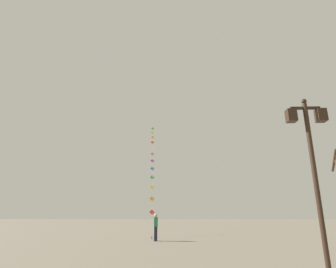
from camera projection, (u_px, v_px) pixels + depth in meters
name	position (u px, v px, depth m)	size (l,w,h in m)	color
ground_plane	(189.00, 237.00, 20.70)	(160.00, 160.00, 0.00)	#756B5B
twin_lantern_lamp_post	(311.00, 149.00, 8.31)	(1.19, 0.28, 5.17)	black
kite_train	(152.00, 161.00, 31.10)	(2.14, 19.54, 14.37)	brown
kite_flyer	(156.00, 226.00, 18.09)	(0.28, 0.62, 1.71)	#1E1E2D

